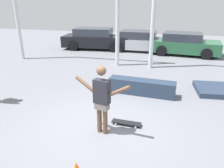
{
  "coord_description": "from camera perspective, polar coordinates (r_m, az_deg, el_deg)",
  "views": [
    {
      "loc": [
        1.55,
        -4.72,
        3.12
      ],
      "look_at": [
        0.07,
        1.2,
        0.78
      ],
      "focal_mm": 35.0,
      "sensor_mm": 36.0,
      "label": 1
    }
  ],
  "objects": [
    {
      "name": "parked_car_black",
      "position": [
        15.26,
        -4.33,
        11.67
      ],
      "size": [
        4.56,
        2.18,
        1.4
      ],
      "rotation": [
        0.0,
        0.0,
        0.08
      ],
      "color": "black",
      "rests_on": "ground_plane"
    },
    {
      "name": "skateboard",
      "position": [
        5.95,
        3.79,
        -10.04
      ],
      "size": [
        0.81,
        0.28,
        0.08
      ],
      "rotation": [
        0.0,
        0.0,
        -0.05
      ],
      "color": "black",
      "rests_on": "ground_plane"
    },
    {
      "name": "ground_plane",
      "position": [
        5.87,
        -3.55,
        -11.23
      ],
      "size": [
        36.0,
        36.0,
        0.0
      ],
      "primitive_type": "plane",
      "color": "slate"
    },
    {
      "name": "parked_car_silver",
      "position": [
        14.74,
        7.35,
        11.02
      ],
      "size": [
        4.12,
        1.87,
        1.3
      ],
      "rotation": [
        0.0,
        0.0,
        -0.01
      ],
      "color": "#B7BABF",
      "rests_on": "ground_plane"
    },
    {
      "name": "parked_car_green",
      "position": [
        14.28,
        18.3,
        9.9
      ],
      "size": [
        4.22,
        2.3,
        1.32
      ],
      "rotation": [
        0.0,
        0.0,
        -0.1
      ],
      "color": "#28603D",
      "rests_on": "ground_plane"
    },
    {
      "name": "grind_box",
      "position": [
        7.78,
        7.75,
        -0.78
      ],
      "size": [
        2.36,
        0.68,
        0.53
      ],
      "primitive_type": "cube",
      "rotation": [
        0.0,
        0.0,
        -0.09
      ],
      "color": "#28384C",
      "rests_on": "ground_plane"
    },
    {
      "name": "skateboarder",
      "position": [
        5.2,
        -2.67,
        -3.38
      ],
      "size": [
        1.45,
        0.43,
        1.74
      ],
      "rotation": [
        0.0,
        0.0,
        -0.24
      ],
      "color": "brown",
      "rests_on": "ground_plane"
    }
  ]
}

